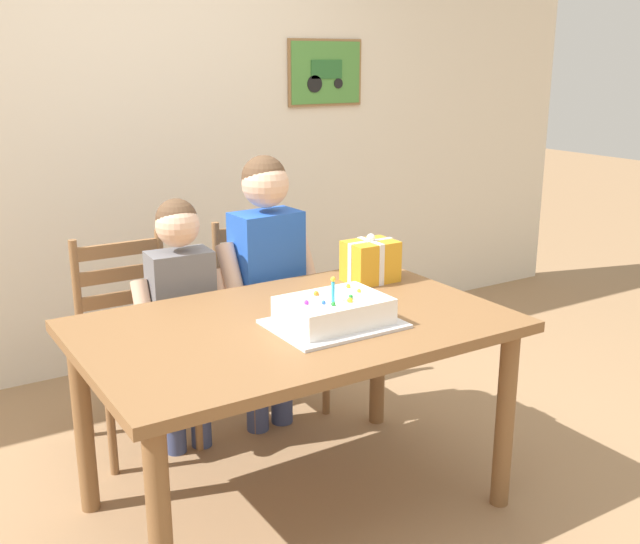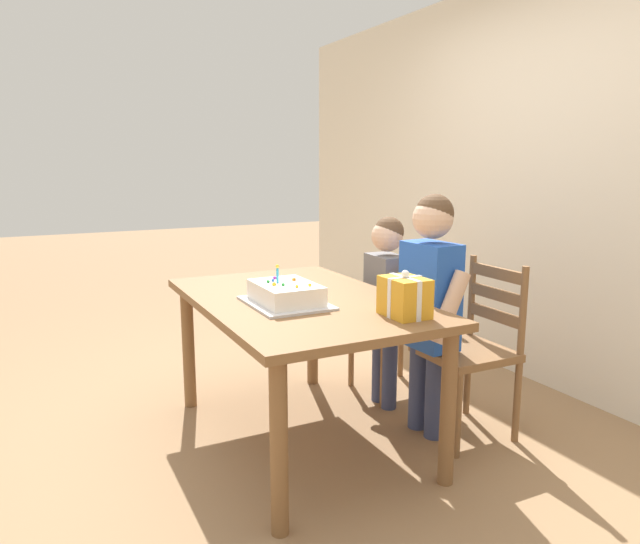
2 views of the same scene
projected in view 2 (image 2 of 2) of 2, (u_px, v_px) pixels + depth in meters
ground_plane at (301, 439)px, 3.04m from camera, size 20.00×20.00×0.00m
back_wall at (560, 182)px, 3.57m from camera, size 6.40×0.11×2.60m
dining_table at (300, 316)px, 2.91m from camera, size 1.51×0.96×0.76m
birthday_cake at (286, 294)px, 2.75m from camera, size 0.44×0.34×0.19m
gift_box_red_large at (405, 297)px, 2.54m from camera, size 0.21×0.16×0.21m
chair_left at (399, 318)px, 3.61m from camera, size 0.42×0.42×0.92m
chair_right at (472, 348)px, 3.03m from camera, size 0.43×0.43×0.92m
child_older at (430, 291)px, 2.97m from camera, size 0.47×0.27×1.27m
child_younger at (386, 293)px, 3.35m from camera, size 0.41×0.24×1.12m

